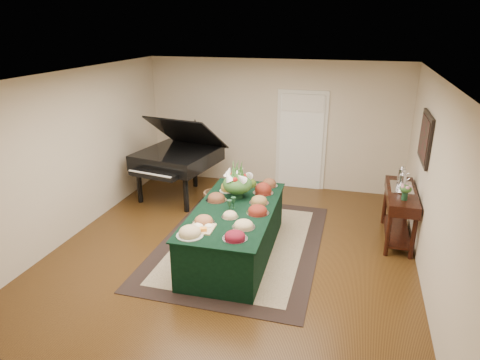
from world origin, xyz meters
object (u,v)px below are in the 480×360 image
(mahogany_sideboard, at_px, (401,202))
(grand_piano, at_px, (177,157))
(buffet_table, at_px, (235,231))
(floral_centerpiece, at_px, (237,180))

(mahogany_sideboard, bearing_deg, grand_piano, 169.73)
(buffet_table, height_order, floral_centerpiece, floral_centerpiece)
(buffet_table, bearing_deg, grand_piano, 132.17)
(buffet_table, height_order, grand_piano, grand_piano)
(buffet_table, distance_m, mahogany_sideboard, 2.73)
(grand_piano, height_order, mahogany_sideboard, grand_piano)
(floral_centerpiece, bearing_deg, grand_piano, 138.18)
(buffet_table, xyz_separation_m, grand_piano, (-1.75, 1.94, 0.46))
(floral_centerpiece, height_order, mahogany_sideboard, floral_centerpiece)
(buffet_table, height_order, mahogany_sideboard, mahogany_sideboard)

